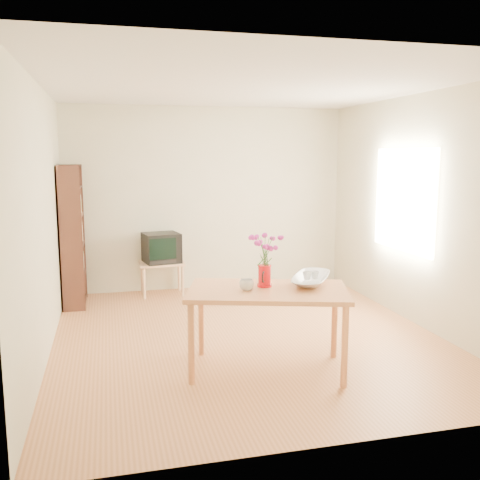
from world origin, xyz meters
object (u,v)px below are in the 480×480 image
object	(u,v)px
table	(268,298)
bowl	(311,260)
pitcher	(264,277)
mug	(247,285)
television	(161,247)

from	to	relation	value
table	bowl	xyz separation A→B (m)	(0.45, 0.12, 0.30)
pitcher	bowl	size ratio (longest dim) A/B	0.44
pitcher	mug	world-z (taller)	pitcher
bowl	mug	bearing A→B (deg)	-169.82
pitcher	bowl	bearing A→B (deg)	27.47
mug	television	world-z (taller)	television
table	pitcher	size ratio (longest dim) A/B	7.86
table	mug	distance (m)	0.23
pitcher	mug	size ratio (longest dim) A/B	1.60
bowl	television	bearing A→B (deg)	111.63
television	pitcher	bearing A→B (deg)	-87.12
table	television	xyz separation A→B (m)	(-0.65, 2.90, -0.00)
mug	bowl	bearing A→B (deg)	-159.83
pitcher	television	xyz separation A→B (m)	(-0.65, 2.80, -0.17)
table	mug	xyz separation A→B (m)	(-0.19, 0.00, 0.13)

